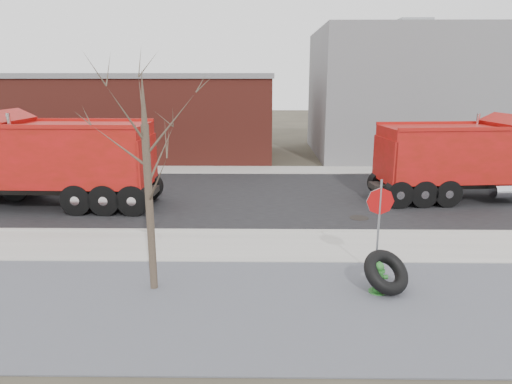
{
  "coord_description": "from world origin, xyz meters",
  "views": [
    {
      "loc": [
        -0.58,
        -12.81,
        5.02
      ],
      "look_at": [
        -0.76,
        1.56,
        1.4
      ],
      "focal_mm": 32.0,
      "sensor_mm": 36.0,
      "label": 1
    }
  ],
  "objects_px": {
    "stop_sign": "(380,211)",
    "truck_tire": "(386,272)",
    "dump_truck_red_a": "(469,158)",
    "dump_truck_red_b": "(51,160)",
    "fire_hydrant": "(378,279)"
  },
  "relations": [
    {
      "from": "truck_tire",
      "to": "dump_truck_red_a",
      "type": "relative_size",
      "value": 0.17
    },
    {
      "from": "dump_truck_red_b",
      "to": "fire_hydrant",
      "type": "bearing_deg",
      "value": 147.52
    },
    {
      "from": "dump_truck_red_a",
      "to": "dump_truck_red_b",
      "type": "height_order",
      "value": "dump_truck_red_b"
    },
    {
      "from": "stop_sign",
      "to": "truck_tire",
      "type": "bearing_deg",
      "value": -69.89
    },
    {
      "from": "dump_truck_red_b",
      "to": "stop_sign",
      "type": "bearing_deg",
      "value": 151.5
    },
    {
      "from": "stop_sign",
      "to": "dump_truck_red_a",
      "type": "height_order",
      "value": "dump_truck_red_a"
    },
    {
      "from": "stop_sign",
      "to": "fire_hydrant",
      "type": "bearing_deg",
      "value": -81.36
    },
    {
      "from": "fire_hydrant",
      "to": "truck_tire",
      "type": "relative_size",
      "value": 0.53
    },
    {
      "from": "fire_hydrant",
      "to": "stop_sign",
      "type": "relative_size",
      "value": 0.31
    },
    {
      "from": "truck_tire",
      "to": "dump_truck_red_a",
      "type": "bearing_deg",
      "value": 57.07
    },
    {
      "from": "truck_tire",
      "to": "dump_truck_red_a",
      "type": "distance_m",
      "value": 10.34
    },
    {
      "from": "dump_truck_red_b",
      "to": "truck_tire",
      "type": "bearing_deg",
      "value": 148.24
    },
    {
      "from": "truck_tire",
      "to": "stop_sign",
      "type": "distance_m",
      "value": 1.54
    },
    {
      "from": "stop_sign",
      "to": "dump_truck_red_a",
      "type": "distance_m",
      "value": 9.54
    },
    {
      "from": "truck_tire",
      "to": "dump_truck_red_b",
      "type": "xyz_separation_m",
      "value": [
        -11.21,
        7.31,
        1.39
      ]
    }
  ]
}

